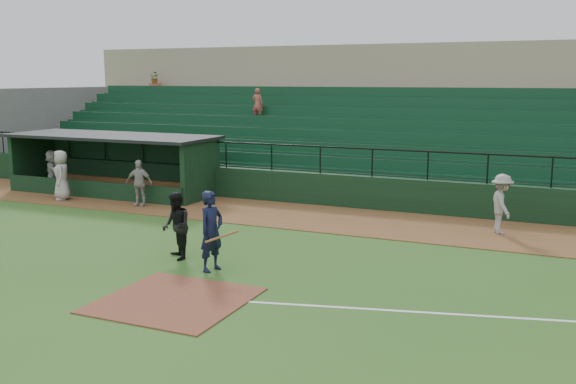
% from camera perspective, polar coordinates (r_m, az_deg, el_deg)
% --- Properties ---
extents(ground, '(90.00, 90.00, 0.00)m').
position_cam_1_polar(ground, '(15.03, -7.85, -8.31)').
color(ground, '#2C561C').
rests_on(ground, ground).
extents(warning_track, '(40.00, 4.00, 0.03)m').
position_cam_1_polar(warning_track, '(21.99, 3.18, -2.31)').
color(warning_track, brown).
rests_on(warning_track, ground).
extents(home_plate_dirt, '(3.00, 3.00, 0.03)m').
position_cam_1_polar(home_plate_dirt, '(14.24, -9.99, -9.36)').
color(home_plate_dirt, brown).
rests_on(home_plate_dirt, ground).
extents(stadium_structure, '(38.00, 13.08, 6.40)m').
position_cam_1_polar(stadium_structure, '(29.64, 9.07, 5.24)').
color(stadium_structure, black).
rests_on(stadium_structure, ground).
extents(dugout, '(8.90, 3.20, 2.42)m').
position_cam_1_polar(dugout, '(27.95, -14.64, 2.76)').
color(dugout, black).
rests_on(dugout, ground).
extents(batter_at_plate, '(1.11, 0.82, 2.00)m').
position_cam_1_polar(batter_at_plate, '(15.98, -6.75, -3.45)').
color(batter_at_plate, black).
rests_on(batter_at_plate, ground).
extents(umpire, '(1.09, 1.08, 1.78)m').
position_cam_1_polar(umpire, '(17.17, -9.82, -2.96)').
color(umpire, black).
rests_on(umpire, ground).
extents(runner, '(1.08, 1.35, 1.82)m').
position_cam_1_polar(runner, '(20.63, 18.30, -1.00)').
color(runner, gray).
rests_on(runner, warning_track).
extents(dugout_player_a, '(1.08, 0.67, 1.71)m').
position_cam_1_polar(dugout_player_a, '(24.50, -12.99, 0.79)').
color(dugout_player_a, '#A6A09B').
rests_on(dugout_player_a, warning_track).
extents(dugout_player_b, '(1.08, 1.11, 1.93)m').
position_cam_1_polar(dugout_player_b, '(26.53, -19.33, 1.41)').
color(dugout_player_b, '#ACA5A1').
rests_on(dugout_player_b, warning_track).
extents(dugout_player_c, '(1.57, 1.47, 1.76)m').
position_cam_1_polar(dugout_player_c, '(28.40, -20.01, 1.73)').
color(dugout_player_c, '#9D9893').
rests_on(dugout_player_c, warning_track).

